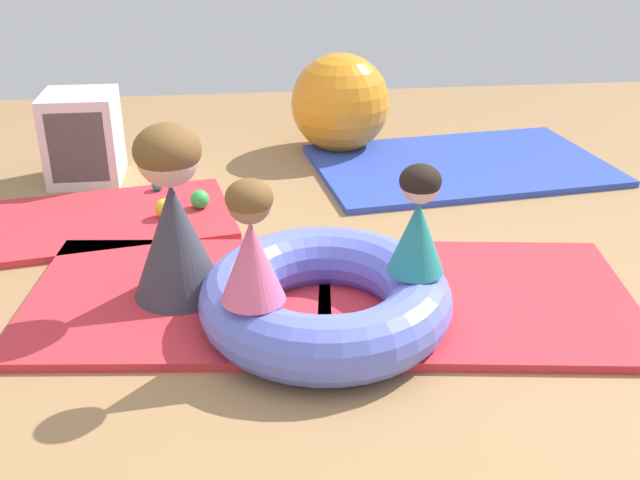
{
  "coord_description": "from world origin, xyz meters",
  "views": [
    {
      "loc": [
        -0.45,
        -2.72,
        1.72
      ],
      "look_at": [
        -0.12,
        0.19,
        0.32
      ],
      "focal_mm": 41.84,
      "sensor_mm": 36.0,
      "label": 1
    }
  ],
  "objects_px": {
    "child_in_teal": "(418,221)",
    "adult_seated": "(173,215)",
    "play_ball_teal": "(157,185)",
    "child_in_pink": "(251,243)",
    "play_ball_green": "(200,199)",
    "exercise_ball_large": "(340,103)",
    "play_ball_pink": "(407,251)",
    "inflatable_cushion": "(325,298)",
    "play_ball_yellow": "(165,208)",
    "storage_cube": "(82,138)"
  },
  "relations": [
    {
      "from": "child_in_teal",
      "to": "adult_seated",
      "type": "distance_m",
      "value": 1.06
    },
    {
      "from": "play_ball_teal",
      "to": "child_in_pink",
      "type": "bearing_deg",
      "value": -73.6
    },
    {
      "from": "play_ball_green",
      "to": "exercise_ball_large",
      "type": "xyz_separation_m",
      "value": [
        0.95,
        1.05,
        0.25
      ]
    },
    {
      "from": "play_ball_pink",
      "to": "inflatable_cushion",
      "type": "bearing_deg",
      "value": -132.94
    },
    {
      "from": "child_in_pink",
      "to": "child_in_teal",
      "type": "bearing_deg",
      "value": -34.3
    },
    {
      "from": "inflatable_cushion",
      "to": "play_ball_pink",
      "type": "distance_m",
      "value": 0.69
    },
    {
      "from": "exercise_ball_large",
      "to": "child_in_teal",
      "type": "bearing_deg",
      "value": -90.49
    },
    {
      "from": "inflatable_cushion",
      "to": "child_in_pink",
      "type": "relative_size",
      "value": 2.18
    },
    {
      "from": "play_ball_green",
      "to": "child_in_teal",
      "type": "bearing_deg",
      "value": -54.87
    },
    {
      "from": "child_in_pink",
      "to": "exercise_ball_large",
      "type": "relative_size",
      "value": 0.71
    },
    {
      "from": "adult_seated",
      "to": "play_ball_yellow",
      "type": "bearing_deg",
      "value": -116.62
    },
    {
      "from": "play_ball_teal",
      "to": "storage_cube",
      "type": "distance_m",
      "value": 0.61
    },
    {
      "from": "inflatable_cushion",
      "to": "play_ball_teal",
      "type": "distance_m",
      "value": 1.79
    },
    {
      "from": "adult_seated",
      "to": "exercise_ball_large",
      "type": "height_order",
      "value": "adult_seated"
    },
    {
      "from": "inflatable_cushion",
      "to": "adult_seated",
      "type": "height_order",
      "value": "adult_seated"
    },
    {
      "from": "play_ball_yellow",
      "to": "play_ball_pink",
      "type": "bearing_deg",
      "value": -28.37
    },
    {
      "from": "play_ball_pink",
      "to": "play_ball_green",
      "type": "bearing_deg",
      "value": 143.27
    },
    {
      "from": "play_ball_green",
      "to": "play_ball_yellow",
      "type": "relative_size",
      "value": 0.99
    },
    {
      "from": "inflatable_cushion",
      "to": "play_ball_pink",
      "type": "height_order",
      "value": "inflatable_cushion"
    },
    {
      "from": "child_in_teal",
      "to": "exercise_ball_large",
      "type": "height_order",
      "value": "child_in_teal"
    },
    {
      "from": "child_in_teal",
      "to": "exercise_ball_large",
      "type": "xyz_separation_m",
      "value": [
        0.02,
        2.37,
        -0.16
      ]
    },
    {
      "from": "child_in_teal",
      "to": "play_ball_yellow",
      "type": "height_order",
      "value": "child_in_teal"
    },
    {
      "from": "play_ball_yellow",
      "to": "storage_cube",
      "type": "xyz_separation_m",
      "value": [
        -0.54,
        0.75,
        0.19
      ]
    },
    {
      "from": "child_in_pink",
      "to": "storage_cube",
      "type": "relative_size",
      "value": 0.87
    },
    {
      "from": "play_ball_teal",
      "to": "play_ball_green",
      "type": "bearing_deg",
      "value": -49.21
    },
    {
      "from": "child_in_pink",
      "to": "play_ball_yellow",
      "type": "xyz_separation_m",
      "value": [
        -0.45,
        1.37,
        -0.42
      ]
    },
    {
      "from": "storage_cube",
      "to": "child_in_pink",
      "type": "bearing_deg",
      "value": -64.81
    },
    {
      "from": "child_in_teal",
      "to": "play_ball_yellow",
      "type": "distance_m",
      "value": 1.7
    },
    {
      "from": "child_in_pink",
      "to": "storage_cube",
      "type": "bearing_deg",
      "value": 67.72
    },
    {
      "from": "exercise_ball_large",
      "to": "storage_cube",
      "type": "bearing_deg",
      "value": -166.28
    },
    {
      "from": "inflatable_cushion",
      "to": "child_in_teal",
      "type": "height_order",
      "value": "child_in_teal"
    },
    {
      "from": "storage_cube",
      "to": "play_ball_teal",
      "type": "bearing_deg",
      "value": -34.93
    },
    {
      "from": "storage_cube",
      "to": "play_ball_pink",
      "type": "bearing_deg",
      "value": -38.5
    },
    {
      "from": "play_ball_pink",
      "to": "exercise_ball_large",
      "type": "bearing_deg",
      "value": 92.55
    },
    {
      "from": "play_ball_green",
      "to": "child_in_pink",
      "type": "bearing_deg",
      "value": -79.97
    },
    {
      "from": "adult_seated",
      "to": "storage_cube",
      "type": "xyz_separation_m",
      "value": [
        -0.67,
        1.61,
        -0.15
      ]
    },
    {
      "from": "play_ball_pink",
      "to": "play_ball_teal",
      "type": "bearing_deg",
      "value": 140.3
    },
    {
      "from": "play_ball_pink",
      "to": "play_ball_teal",
      "type": "xyz_separation_m",
      "value": [
        -1.3,
        1.08,
        -0.01
      ]
    },
    {
      "from": "play_ball_pink",
      "to": "child_in_pink",
      "type": "bearing_deg",
      "value": -137.35
    },
    {
      "from": "play_ball_teal",
      "to": "storage_cube",
      "type": "relative_size",
      "value": 0.13
    },
    {
      "from": "adult_seated",
      "to": "play_ball_pink",
      "type": "relative_size",
      "value": 8.54
    },
    {
      "from": "child_in_teal",
      "to": "exercise_ball_large",
      "type": "bearing_deg",
      "value": -21.22
    },
    {
      "from": "exercise_ball_large",
      "to": "child_in_pink",
      "type": "bearing_deg",
      "value": -105.28
    },
    {
      "from": "play_ball_yellow",
      "to": "storage_cube",
      "type": "distance_m",
      "value": 0.94
    },
    {
      "from": "inflatable_cushion",
      "to": "storage_cube",
      "type": "height_order",
      "value": "storage_cube"
    },
    {
      "from": "child_in_pink",
      "to": "play_ball_green",
      "type": "xyz_separation_m",
      "value": [
        -0.26,
        1.48,
        -0.42
      ]
    },
    {
      "from": "inflatable_cushion",
      "to": "play_ball_yellow",
      "type": "relative_size",
      "value": 9.73
    },
    {
      "from": "adult_seated",
      "to": "play_ball_yellow",
      "type": "xyz_separation_m",
      "value": [
        -0.13,
        0.87,
        -0.33
      ]
    },
    {
      "from": "play_ball_yellow",
      "to": "adult_seated",
      "type": "bearing_deg",
      "value": -81.62
    },
    {
      "from": "child_in_teal",
      "to": "adult_seated",
      "type": "bearing_deg",
      "value": 50.03
    }
  ]
}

